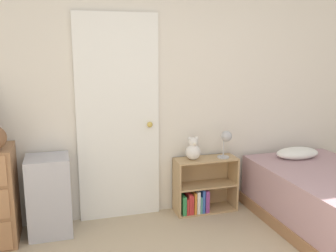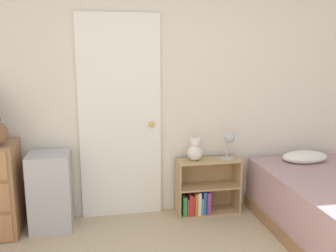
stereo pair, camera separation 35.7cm
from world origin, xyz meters
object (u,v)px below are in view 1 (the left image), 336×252
storage_bin (49,196)px  teddy_bear (193,150)px  bookshelf (200,190)px  desk_lamp (226,139)px

storage_bin → teddy_bear: 1.46m
storage_bin → teddy_bear: bearing=2.3°
storage_bin → teddy_bear: (1.42, 0.06, 0.31)m
storage_bin → bookshelf: 1.52m
bookshelf → teddy_bear: bearing=-176.3°
teddy_bear → desk_lamp: 0.36m
desk_lamp → storage_bin: bearing=-179.4°
bookshelf → teddy_bear: (-0.09, -0.01, 0.45)m
storage_bin → teddy_bear: size_ratio=3.07×
bookshelf → storage_bin: bearing=-177.6°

